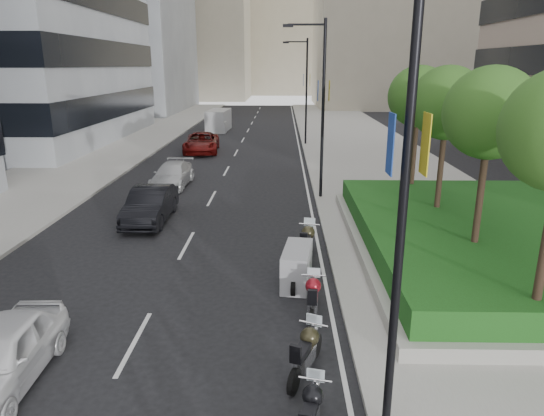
{
  "coord_description": "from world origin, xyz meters",
  "views": [
    {
      "loc": [
        2.27,
        -6.85,
        6.83
      ],
      "look_at": [
        1.91,
        9.48,
        2.0
      ],
      "focal_mm": 32.0,
      "sensor_mm": 36.0,
      "label": 1
    }
  ],
  "objects_px": {
    "motorcycle_4": "(313,297)",
    "motorcycle_6": "(307,242)",
    "lamp_post_0": "(396,176)",
    "car_b": "(150,205)",
    "delivery_van": "(218,121)",
    "lamp_post_1": "(320,102)",
    "car_a": "(2,355)",
    "motorcycle_2": "(311,413)",
    "car_d": "(201,143)",
    "motorcycle_3": "(306,352)",
    "motorcycle_5": "(297,266)",
    "car_c": "(172,175)",
    "lamp_post_2": "(305,86)"
  },
  "relations": [
    {
      "from": "motorcycle_4",
      "to": "motorcycle_6",
      "type": "height_order",
      "value": "motorcycle_6"
    },
    {
      "from": "lamp_post_0",
      "to": "motorcycle_6",
      "type": "relative_size",
      "value": 3.88
    },
    {
      "from": "car_b",
      "to": "delivery_van",
      "type": "bearing_deg",
      "value": 91.09
    },
    {
      "from": "lamp_post_1",
      "to": "motorcycle_4",
      "type": "relative_size",
      "value": 4.3
    },
    {
      "from": "lamp_post_1",
      "to": "car_a",
      "type": "distance_m",
      "value": 18.15
    },
    {
      "from": "motorcycle_2",
      "to": "delivery_van",
      "type": "xyz_separation_m",
      "value": [
        -7.48,
        44.71,
        0.51
      ]
    },
    {
      "from": "lamp_post_1",
      "to": "car_d",
      "type": "relative_size",
      "value": 1.57
    },
    {
      "from": "motorcycle_3",
      "to": "car_d",
      "type": "relative_size",
      "value": 0.35
    },
    {
      "from": "lamp_post_1",
      "to": "car_d",
      "type": "distance_m",
      "value": 17.03
    },
    {
      "from": "motorcycle_6",
      "to": "car_a",
      "type": "distance_m",
      "value": 10.27
    },
    {
      "from": "motorcycle_2",
      "to": "car_d",
      "type": "height_order",
      "value": "car_d"
    },
    {
      "from": "motorcycle_2",
      "to": "motorcycle_4",
      "type": "relative_size",
      "value": 0.93
    },
    {
      "from": "motorcycle_3",
      "to": "car_b",
      "type": "distance_m",
      "value": 12.97
    },
    {
      "from": "motorcycle_4",
      "to": "motorcycle_6",
      "type": "xyz_separation_m",
      "value": [
        0.04,
        4.25,
        0.07
      ]
    },
    {
      "from": "lamp_post_0",
      "to": "motorcycle_3",
      "type": "xyz_separation_m",
      "value": [
        -1.3,
        1.82,
        -4.51
      ]
    },
    {
      "from": "car_b",
      "to": "lamp_post_1",
      "type": "bearing_deg",
      "value": 26.27
    },
    {
      "from": "car_d",
      "to": "delivery_van",
      "type": "relative_size",
      "value": 1.07
    },
    {
      "from": "lamp_post_0",
      "to": "lamp_post_1",
      "type": "distance_m",
      "value": 17.0
    },
    {
      "from": "car_a",
      "to": "delivery_van",
      "type": "xyz_separation_m",
      "value": [
        -0.76,
        43.21,
        0.33
      ]
    },
    {
      "from": "motorcycle_5",
      "to": "delivery_van",
      "type": "height_order",
      "value": "delivery_van"
    },
    {
      "from": "motorcycle_2",
      "to": "car_b",
      "type": "height_order",
      "value": "car_b"
    },
    {
      "from": "motorcycle_2",
      "to": "motorcycle_5",
      "type": "xyz_separation_m",
      "value": [
        -0.08,
        6.73,
        0.1
      ]
    },
    {
      "from": "lamp_post_1",
      "to": "car_d",
      "type": "bearing_deg",
      "value": 120.86
    },
    {
      "from": "lamp_post_0",
      "to": "motorcycle_3",
      "type": "height_order",
      "value": "lamp_post_0"
    },
    {
      "from": "lamp_post_1",
      "to": "car_d",
      "type": "xyz_separation_m",
      "value": [
        -8.46,
        14.15,
        -4.27
      ]
    },
    {
      "from": "motorcycle_4",
      "to": "lamp_post_1",
      "type": "bearing_deg",
      "value": 0.85
    },
    {
      "from": "lamp_post_1",
      "to": "lamp_post_0",
      "type": "bearing_deg",
      "value": -90.0
    },
    {
      "from": "motorcycle_5",
      "to": "lamp_post_0",
      "type": "bearing_deg",
      "value": -160.17
    },
    {
      "from": "motorcycle_4",
      "to": "lamp_post_0",
      "type": "bearing_deg",
      "value": -162.16
    },
    {
      "from": "lamp_post_0",
      "to": "motorcycle_5",
      "type": "distance_m",
      "value": 8.04
    },
    {
      "from": "motorcycle_5",
      "to": "motorcycle_4",
      "type": "bearing_deg",
      "value": -161.24
    },
    {
      "from": "motorcycle_5",
      "to": "car_c",
      "type": "height_order",
      "value": "car_c"
    },
    {
      "from": "lamp_post_0",
      "to": "motorcycle_5",
      "type": "relative_size",
      "value": 4.18
    },
    {
      "from": "delivery_van",
      "to": "lamp_post_0",
      "type": "bearing_deg",
      "value": -75.82
    },
    {
      "from": "motorcycle_4",
      "to": "motorcycle_6",
      "type": "bearing_deg",
      "value": 4.93
    },
    {
      "from": "motorcycle_2",
      "to": "motorcycle_5",
      "type": "height_order",
      "value": "motorcycle_5"
    },
    {
      "from": "motorcycle_2",
      "to": "delivery_van",
      "type": "distance_m",
      "value": 45.33
    },
    {
      "from": "motorcycle_2",
      "to": "motorcycle_3",
      "type": "bearing_deg",
      "value": 12.65
    },
    {
      "from": "motorcycle_3",
      "to": "delivery_van",
      "type": "xyz_separation_m",
      "value": [
        -7.48,
        42.71,
        0.47
      ]
    },
    {
      "from": "lamp_post_2",
      "to": "motorcycle_4",
      "type": "bearing_deg",
      "value": -91.87
    },
    {
      "from": "lamp_post_1",
      "to": "lamp_post_2",
      "type": "xyz_separation_m",
      "value": [
        0.0,
        18.0,
        0.0
      ]
    },
    {
      "from": "car_a",
      "to": "motorcycle_5",
      "type": "bearing_deg",
      "value": 36.3
    },
    {
      "from": "motorcycle_6",
      "to": "motorcycle_5",
      "type": "bearing_deg",
      "value": -179.74
    },
    {
      "from": "motorcycle_4",
      "to": "delivery_van",
      "type": "bearing_deg",
      "value": 16.43
    },
    {
      "from": "motorcycle_5",
      "to": "car_c",
      "type": "relative_size",
      "value": 0.46
    },
    {
      "from": "car_a",
      "to": "car_c",
      "type": "bearing_deg",
      "value": 88.91
    },
    {
      "from": "delivery_van",
      "to": "car_d",
      "type": "bearing_deg",
      "value": -85.56
    },
    {
      "from": "delivery_van",
      "to": "motorcycle_6",
      "type": "bearing_deg",
      "value": -74.63
    },
    {
      "from": "lamp_post_1",
      "to": "motorcycle_6",
      "type": "height_order",
      "value": "lamp_post_1"
    },
    {
      "from": "lamp_post_2",
      "to": "motorcycle_3",
      "type": "xyz_separation_m",
      "value": [
        -1.3,
        -33.18,
        -4.51
      ]
    }
  ]
}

